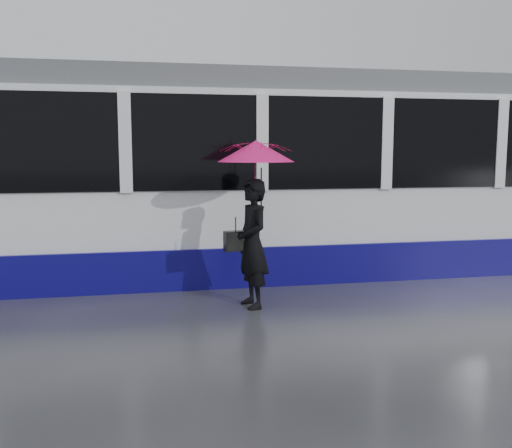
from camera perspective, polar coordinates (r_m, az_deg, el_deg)
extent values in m
plane|color=#2B2C31|center=(7.69, 3.55, -8.40)|extent=(90.00, 90.00, 0.00)
cube|color=#3F3D38|center=(9.36, 0.71, -5.47)|extent=(34.00, 0.07, 0.02)
cube|color=#3F3D38|center=(10.74, -0.92, -3.81)|extent=(34.00, 0.07, 0.02)
cube|color=white|center=(9.93, 1.95, 4.10)|extent=(24.00, 2.40, 2.95)
cube|color=#0D0965|center=(10.07, 1.92, -2.82)|extent=(24.00, 2.56, 0.62)
cube|color=black|center=(9.92, 1.97, 8.00)|extent=(23.00, 2.48, 1.40)
cube|color=#56585D|center=(9.97, 1.99, 13.61)|extent=(23.60, 2.20, 0.35)
imported|color=black|center=(7.57, -0.37, -1.98)|extent=(0.52, 0.69, 1.72)
imported|color=#FF1591|center=(7.48, 0.00, 5.24)|extent=(1.10, 1.11, 0.86)
cone|color=#FF1591|center=(7.48, 0.00, 7.30)|extent=(1.18, 1.18, 0.28)
cylinder|color=black|center=(7.48, 0.00, 8.53)|extent=(0.01, 0.01, 0.06)
cylinder|color=black|center=(7.54, 0.53, 2.80)|extent=(0.02, 0.02, 0.75)
cube|color=black|center=(7.54, -2.04, -1.70)|extent=(0.33, 0.19, 0.27)
cylinder|color=black|center=(7.51, -2.05, -0.02)|extent=(0.01, 0.01, 0.18)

